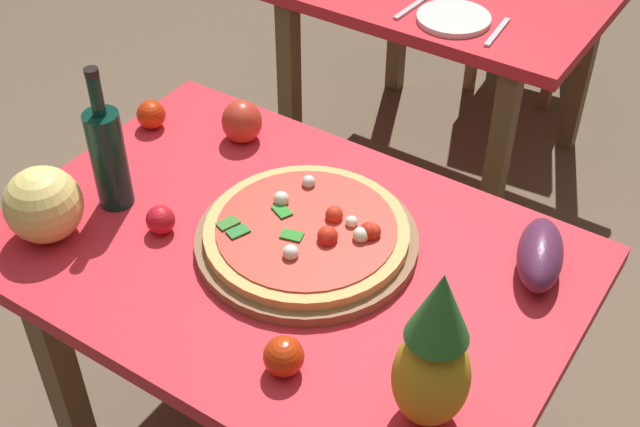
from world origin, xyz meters
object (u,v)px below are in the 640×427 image
at_px(bell_pepper, 242,122).
at_px(fork_utensil, 412,7).
at_px(background_table, 449,3).
at_px(display_table, 285,286).
at_px(knife_utensil, 497,32).
at_px(tomato_near_board, 151,115).
at_px(tomato_by_bottle, 161,220).
at_px(pizza, 309,231).
at_px(dinner_plate, 454,18).
at_px(pizza_board, 307,240).
at_px(melon, 43,205).
at_px(tomato_at_corner, 284,356).
at_px(wine_bottle, 108,156).
at_px(pineapple_left, 434,357).
at_px(eggplant, 540,255).

bearing_deg(bell_pepper, fork_utensil, 88.77).
bearing_deg(background_table, bell_pepper, -90.49).
relative_size(display_table, knife_utensil, 6.60).
bearing_deg(tomato_near_board, background_table, 79.28).
xyz_separation_m(tomato_by_bottle, fork_utensil, (-0.04, 1.18, -0.03)).
height_order(pizza, tomato_by_bottle, pizza).
distance_m(background_table, dinner_plate, 0.35).
relative_size(pizza_board, melon, 2.86).
bearing_deg(background_table, display_table, -77.60).
height_order(display_table, melon, melon).
bearing_deg(fork_utensil, tomato_at_corner, -66.79).
xyz_separation_m(fork_utensil, knife_utensil, (0.28, 0.00, 0.00)).
bearing_deg(fork_utensil, melon, -92.53).
xyz_separation_m(wine_bottle, knife_utensil, (0.38, 1.16, -0.12)).
bearing_deg(display_table, wine_bottle, -169.94).
height_order(fork_utensil, knife_utensil, same).
bearing_deg(wine_bottle, pizza_board, 14.71).
relative_size(pizza_board, fork_utensil, 2.57).
height_order(pizza_board, fork_utensil, pizza_board).
distance_m(tomato_by_bottle, tomato_at_corner, 0.46).
bearing_deg(bell_pepper, pizza_board, -33.99).
bearing_deg(background_table, pizza, -75.88).
xyz_separation_m(display_table, wine_bottle, (-0.40, -0.07, 0.23)).
distance_m(background_table, tomato_by_bottle, 1.48).
relative_size(pizza, knife_utensil, 2.35).
relative_size(wine_bottle, dinner_plate, 1.53).
distance_m(bell_pepper, tomato_at_corner, 0.72).
bearing_deg(pizza, fork_utensil, 107.42).
relative_size(pineapple_left, knife_utensil, 1.85).
bearing_deg(melon, tomato_at_corner, -2.43).
bearing_deg(tomato_by_bottle, knife_utensil, 78.66).
bearing_deg(dinner_plate, tomato_near_board, -112.55).
bearing_deg(tomato_by_bottle, wine_bottle, 172.45).
bearing_deg(display_table, pizza_board, 55.46).
bearing_deg(bell_pepper, tomato_near_board, -159.15).
distance_m(display_table, tomato_by_bottle, 0.30).
relative_size(pizza, wine_bottle, 1.26).
xyz_separation_m(eggplant, dinner_plate, (-0.61, 0.86, -0.04)).
xyz_separation_m(background_table, fork_utensil, (0.01, -0.29, 0.11)).
bearing_deg(fork_utensil, display_table, -71.07).
bearing_deg(pizza, melon, -150.32).
bearing_deg(bell_pepper, display_table, -40.96).
xyz_separation_m(pineapple_left, knife_utensil, (-0.45, 1.29, -0.15)).
bearing_deg(pineapple_left, dinner_plate, 114.60).
distance_m(eggplant, tomato_by_bottle, 0.78).
bearing_deg(melon, knife_utensil, 72.08).
height_order(dinner_plate, fork_utensil, dinner_plate).
height_order(pizza_board, pineapple_left, pineapple_left).
bearing_deg(melon, pizza, 29.68).
distance_m(tomato_near_board, fork_utensil, 0.93).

